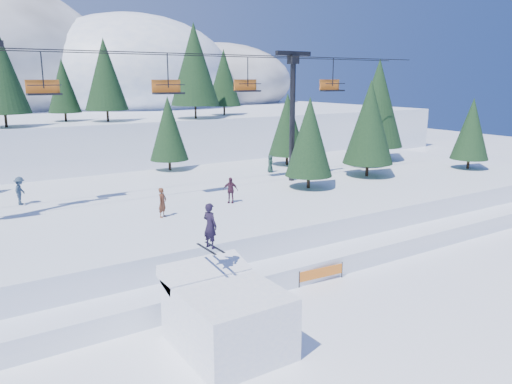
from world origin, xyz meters
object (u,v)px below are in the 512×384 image
chairlift (149,100)px  banner_near (321,273)px  jump_kicker (226,314)px  banner_far (380,244)px

chairlift → banner_near: chairlift is taller
chairlift → banner_near: size_ratio=16.12×
jump_kicker → banner_far: (13.76, 4.71, -0.87)m
chairlift → jump_kicker: bearing=-101.7°
banner_near → banner_far: same height
jump_kicker → banner_near: bearing=21.6°
chairlift → banner_near: (4.16, -13.15, -8.78)m
jump_kicker → banner_far: 14.57m
banner_near → banner_far: size_ratio=1.00×
chairlift → banner_far: bearing=-47.5°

